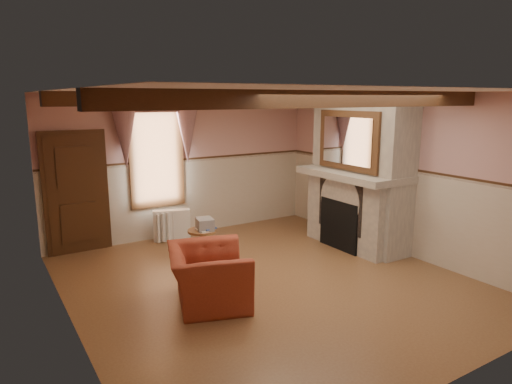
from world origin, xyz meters
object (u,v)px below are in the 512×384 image
armchair (208,276)px  radiator (172,225)px  mantel_clock (325,160)px  side_table (203,245)px  oil_lamp (331,159)px  bowl (359,169)px

armchair → radiator: armchair is taller
armchair → mantel_clock: (3.31, 1.56, 1.14)m
side_table → oil_lamp: oil_lamp is taller
armchair → radiator: 2.93m
armchair → oil_lamp: size_ratio=4.16×
side_table → radiator: radiator is taller
bowl → mantel_clock: mantel_clock is taller
bowl → mantel_clock: size_ratio=1.60×
armchair → side_table: (0.63, 1.50, -0.10)m
mantel_clock → bowl: bearing=-90.0°
side_table → bowl: bearing=-17.6°
side_table → armchair: bearing=-112.7°
armchair → bowl: 3.55m
radiator → bowl: bowl is taller
bowl → oil_lamp: 0.76m
side_table → radiator: size_ratio=0.79×
radiator → bowl: 3.68m
mantel_clock → radiator: bearing=154.3°
mantel_clock → oil_lamp: size_ratio=0.86×
armchair → side_table: armchair is taller
side_table → bowl: bowl is taller
armchair → radiator: bearing=6.5°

